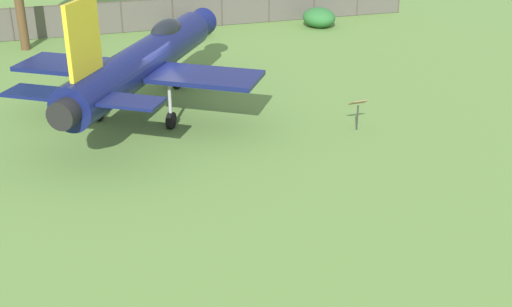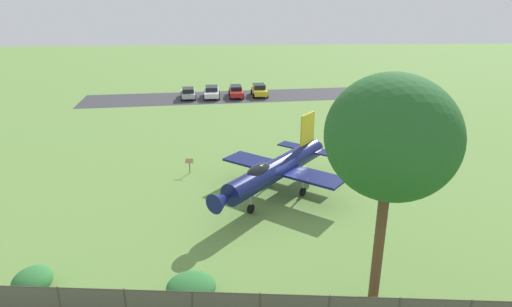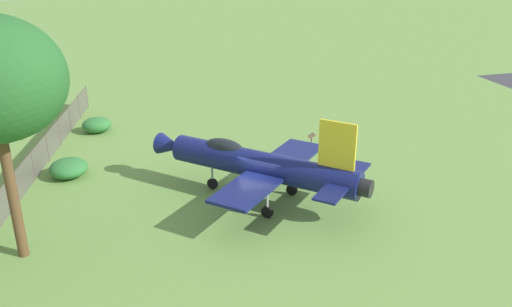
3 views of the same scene
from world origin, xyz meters
TOP-DOWN VIEW (x-y plane):
  - ground_plane at (0.00, 0.00)m, footprint 200.00×200.00m
  - display_jet at (-0.26, 0.21)m, footprint 10.85×9.61m
  - perimeter_fence at (-12.49, 2.01)m, footprint 3.54×33.26m
  - shrub_near_fence at (-10.35, 5.02)m, footprint 2.15×2.26m
  - shrub_by_tree at (-9.47, 12.41)m, footprint 2.02×1.76m
  - info_plaque at (4.41, 6.39)m, footprint 0.42×0.62m

SIDE VIEW (x-z plane):
  - ground_plane at x=0.00m, z-range 0.00..0.00m
  - shrub_near_fence at x=-10.35m, z-range 0.00..1.03m
  - shrub_by_tree at x=-9.47m, z-range 0.00..1.06m
  - info_plaque at x=4.41m, z-range 0.28..1.43m
  - perimeter_fence at x=-12.49m, z-range 0.05..1.80m
  - display_jet at x=-0.26m, z-range -0.44..4.58m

